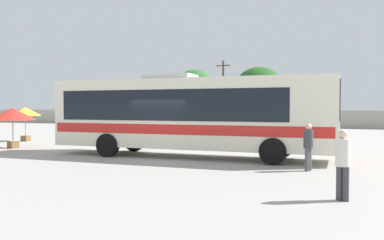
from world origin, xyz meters
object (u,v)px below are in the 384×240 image
(coach_bus_cream_red, at_px, (187,113))
(roadside_tree_midleft, at_px, (259,87))
(attendant_by_bus_door, at_px, (308,144))
(utility_pole_near, at_px, (223,91))
(passenger_waiting_on_apron, at_px, (343,161))
(vendor_umbrella_secondary_red, at_px, (13,114))
(vendor_umbrella_near_gate_yellow, at_px, (25,112))
(roadside_tree_left, at_px, (195,85))
(roadside_tree_midright, at_px, (291,94))
(parked_car_second_white, at_px, (239,120))
(parked_car_leftmost_dark_blue, at_px, (196,120))

(coach_bus_cream_red, xyz_separation_m, roadside_tree_midleft, (-3.81, 32.55, 2.68))
(attendant_by_bus_door, bearing_deg, utility_pole_near, 111.93)
(passenger_waiting_on_apron, relative_size, vendor_umbrella_secondary_red, 0.71)
(vendor_umbrella_near_gate_yellow, height_order, roadside_tree_midleft, roadside_tree_midleft)
(passenger_waiting_on_apron, xyz_separation_m, roadside_tree_left, (-19.52, 40.77, 4.24))
(vendor_umbrella_near_gate_yellow, height_order, roadside_tree_midright, roadside_tree_midright)
(coach_bus_cream_red, bearing_deg, vendor_umbrella_near_gate_yellow, 163.70)
(attendant_by_bus_door, height_order, roadside_tree_midright, roadside_tree_midright)
(vendor_umbrella_secondary_red, xyz_separation_m, roadside_tree_midright, (10.37, 31.14, 1.85))
(utility_pole_near, relative_size, roadside_tree_midright, 1.52)
(roadside_tree_midleft, xyz_separation_m, roadside_tree_midright, (4.08, -1.34, -0.97))
(roadside_tree_left, bearing_deg, attendant_by_bus_door, -63.33)
(coach_bus_cream_red, relative_size, passenger_waiting_on_apron, 7.44)
(roadside_tree_midright, bearing_deg, passenger_waiting_on_apron, -80.44)
(passenger_waiting_on_apron, relative_size, utility_pole_near, 0.22)
(passenger_waiting_on_apron, bearing_deg, roadside_tree_midleft, 104.96)
(utility_pole_near, bearing_deg, roadside_tree_midright, 5.21)
(utility_pole_near, height_order, roadside_tree_midleft, utility_pole_near)
(attendant_by_bus_door, relative_size, parked_car_second_white, 0.37)
(coach_bus_cream_red, distance_m, parked_car_second_white, 24.54)
(coach_bus_cream_red, bearing_deg, attendant_by_bus_door, -21.56)
(vendor_umbrella_secondary_red, distance_m, parked_car_second_white, 24.87)
(vendor_umbrella_near_gate_yellow, bearing_deg, roadside_tree_midright, 64.61)
(attendant_by_bus_door, height_order, parked_car_second_white, attendant_by_bus_door)
(attendant_by_bus_door, bearing_deg, passenger_waiting_on_apron, -74.45)
(parked_car_leftmost_dark_blue, distance_m, utility_pole_near, 6.32)
(parked_car_second_white, bearing_deg, vendor_umbrella_near_gate_yellow, -113.05)
(roadside_tree_left, distance_m, roadside_tree_midleft, 9.30)
(vendor_umbrella_near_gate_yellow, distance_m, utility_pole_near, 27.31)
(vendor_umbrella_secondary_red, bearing_deg, roadside_tree_left, 94.69)
(vendor_umbrella_secondary_red, bearing_deg, utility_pole_near, 85.52)
(vendor_umbrella_near_gate_yellow, xyz_separation_m, parked_car_second_white, (8.70, 20.44, -1.05))
(attendant_by_bus_door, bearing_deg, coach_bus_cream_red, 158.44)
(vendor_umbrella_secondary_red, distance_m, roadside_tree_midleft, 33.21)
(vendor_umbrella_near_gate_yellow, bearing_deg, utility_pole_near, 79.31)
(coach_bus_cream_red, distance_m, roadside_tree_midleft, 32.88)
(roadside_tree_midright, bearing_deg, utility_pole_near, -174.79)
(parked_car_leftmost_dark_blue, height_order, roadside_tree_left, roadside_tree_left)
(vendor_umbrella_near_gate_yellow, height_order, parked_car_second_white, vendor_umbrella_near_gate_yellow)
(vendor_umbrella_near_gate_yellow, distance_m, roadside_tree_midleft, 30.30)
(vendor_umbrella_near_gate_yellow, relative_size, roadside_tree_left, 0.30)
(coach_bus_cream_red, distance_m, parked_car_leftmost_dark_blue, 27.00)
(roadside_tree_left, distance_m, roadside_tree_midright, 13.64)
(vendor_umbrella_near_gate_yellow, distance_m, vendor_umbrella_secondary_red, 4.53)
(vendor_umbrella_secondary_red, bearing_deg, parked_car_second_white, 75.95)
(coach_bus_cream_red, bearing_deg, parked_car_second_white, 99.55)
(attendant_by_bus_door, bearing_deg, roadside_tree_midright, 98.76)
(vendor_umbrella_secondary_red, distance_m, roadside_tree_left, 34.55)
(passenger_waiting_on_apron, bearing_deg, vendor_umbrella_near_gate_yellow, 152.31)
(attendant_by_bus_door, xyz_separation_m, roadside_tree_midleft, (-9.22, 34.69, 3.71))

